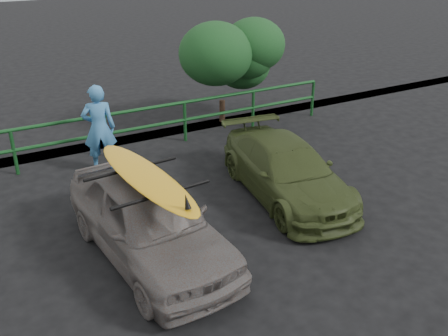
{
  "coord_description": "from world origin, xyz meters",
  "views": [
    {
      "loc": [
        -1.91,
        -5.66,
        4.62
      ],
      "look_at": [
        1.98,
        1.23,
        0.98
      ],
      "focal_mm": 40.0,
      "sensor_mm": 36.0,
      "label": 1
    }
  ],
  "objects_px": {
    "olive_vehicle": "(286,170)",
    "surfboard": "(146,177)",
    "guardrail": "(62,143)",
    "sedan": "(149,220)",
    "man": "(99,128)"
  },
  "relations": [
    {
      "from": "sedan",
      "to": "man",
      "type": "distance_m",
      "value": 3.65
    },
    {
      "from": "olive_vehicle",
      "to": "surfboard",
      "type": "relative_size",
      "value": 1.26
    },
    {
      "from": "man",
      "to": "surfboard",
      "type": "relative_size",
      "value": 0.64
    },
    {
      "from": "guardrail",
      "to": "sedan",
      "type": "distance_m",
      "value": 4.29
    },
    {
      "from": "sedan",
      "to": "man",
      "type": "relative_size",
      "value": 2.01
    },
    {
      "from": "olive_vehicle",
      "to": "man",
      "type": "relative_size",
      "value": 1.97
    },
    {
      "from": "guardrail",
      "to": "man",
      "type": "relative_size",
      "value": 7.36
    },
    {
      "from": "guardrail",
      "to": "sedan",
      "type": "xyz_separation_m",
      "value": [
        0.36,
        -4.27,
        0.13
      ]
    },
    {
      "from": "olive_vehicle",
      "to": "man",
      "type": "bearing_deg",
      "value": 141.16
    },
    {
      "from": "sedan",
      "to": "man",
      "type": "height_order",
      "value": "man"
    },
    {
      "from": "guardrail",
      "to": "surfboard",
      "type": "height_order",
      "value": "surfboard"
    },
    {
      "from": "sedan",
      "to": "surfboard",
      "type": "relative_size",
      "value": 1.29
    },
    {
      "from": "olive_vehicle",
      "to": "man",
      "type": "xyz_separation_m",
      "value": [
        -2.76,
        2.99,
        0.41
      ]
    },
    {
      "from": "guardrail",
      "to": "man",
      "type": "xyz_separation_m",
      "value": [
        0.69,
        -0.64,
        0.43
      ]
    },
    {
      "from": "surfboard",
      "to": "man",
      "type": "bearing_deg",
      "value": 80.4
    }
  ]
}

